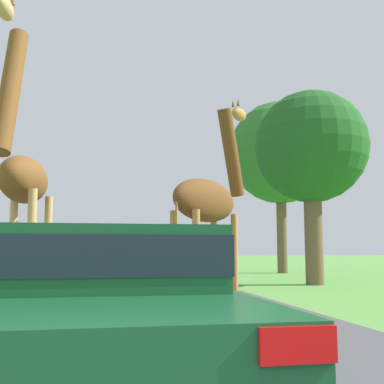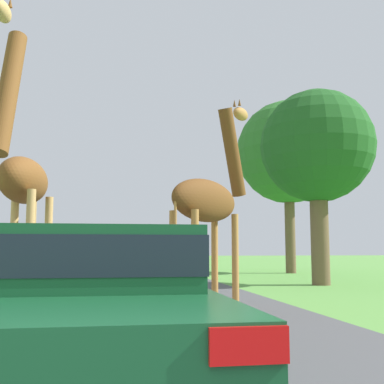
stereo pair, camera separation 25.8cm
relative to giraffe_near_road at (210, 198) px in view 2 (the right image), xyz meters
The scene contains 9 objects.
road 21.35m from the giraffe_near_road, 96.02° to the left, with size 8.12×120.00×0.00m.
giraffe_near_road is the anchor object (origin of this frame).
giraffe_companion 3.68m from the giraffe_near_road, 166.78° to the right, with size 0.97×2.67×5.17m.
car_lead_maroon 5.94m from the giraffe_near_road, 112.24° to the right, with size 1.89×4.55×1.36m.
car_queue_right 12.02m from the giraffe_near_road, 87.91° to the left, with size 1.71×4.74×1.43m.
car_queue_left 16.88m from the giraffe_near_road, 100.77° to the left, with size 1.81×4.10×1.39m.
car_far_ahead 4.06m from the giraffe_near_road, 105.43° to the left, with size 1.72×4.00×1.32m.
tree_left_edge 7.84m from the giraffe_near_road, 49.01° to the left, with size 3.86×3.86×6.62m.
tree_right_cluster 15.32m from the giraffe_near_road, 62.90° to the left, with size 5.20×5.20×8.66m.
Camera 2 is at (0.26, -0.70, 1.20)m, focal length 45.00 mm.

